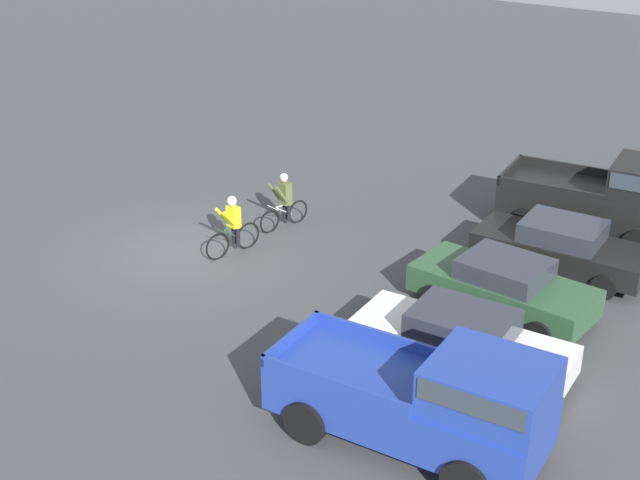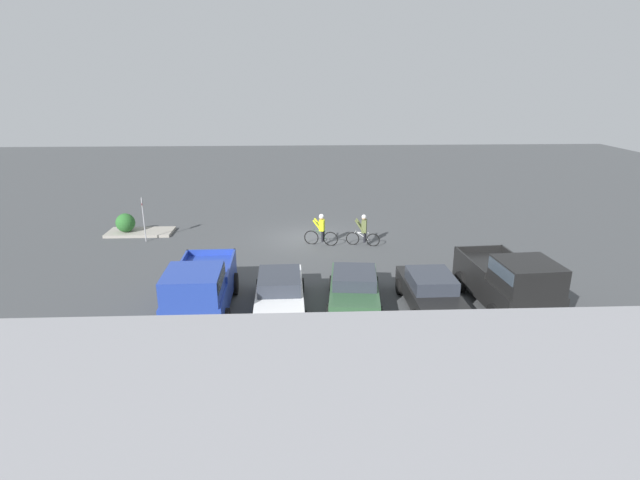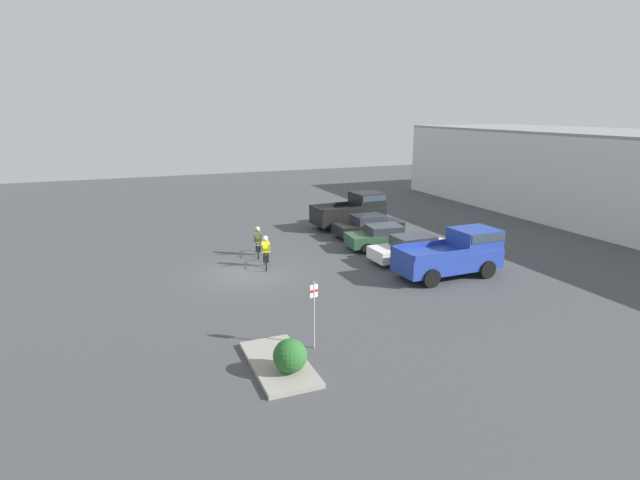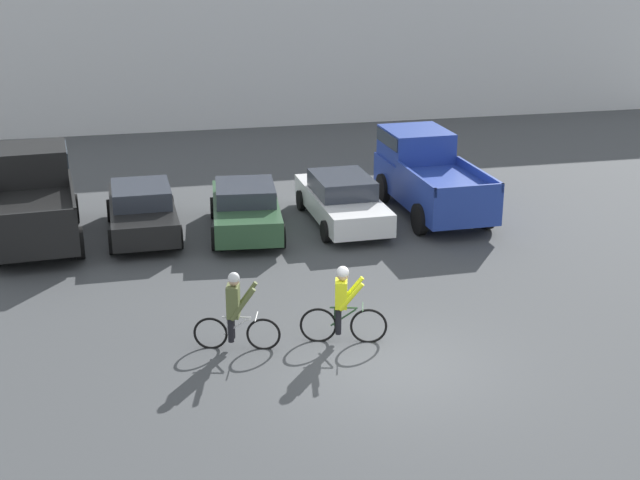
% 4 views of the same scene
% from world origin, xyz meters
% --- Properties ---
extents(ground_plane, '(80.00, 80.00, 0.00)m').
position_xyz_m(ground_plane, '(0.00, 0.00, 0.00)').
color(ground_plane, '#424447').
extents(pickup_truck_0, '(2.56, 5.05, 2.32)m').
position_xyz_m(pickup_truck_0, '(-7.20, 9.33, 1.19)').
color(pickup_truck_0, black).
rests_on(pickup_truck_0, ground_plane).
extents(sedan_0, '(1.94, 4.39, 1.40)m').
position_xyz_m(sedan_0, '(-4.36, 8.97, 0.71)').
color(sedan_0, black).
rests_on(sedan_0, ground_plane).
extents(sedan_1, '(2.28, 4.46, 1.38)m').
position_xyz_m(sedan_1, '(-1.56, 8.53, 0.70)').
color(sedan_1, '#2D5133').
rests_on(sedan_1, ground_plane).
extents(sedan_2, '(1.97, 4.71, 1.40)m').
position_xyz_m(sedan_2, '(1.24, 8.74, 0.70)').
color(sedan_2, white).
rests_on(sedan_2, ground_plane).
extents(pickup_truck_1, '(2.32, 5.24, 2.23)m').
position_xyz_m(pickup_truck_1, '(4.02, 9.37, 1.16)').
color(pickup_truck_1, '#233D9E').
rests_on(pickup_truck_1, ground_plane).
extents(cyclist_0, '(1.74, 0.59, 1.68)m').
position_xyz_m(cyclist_0, '(-0.66, 1.18, 0.84)').
color(cyclist_0, black).
rests_on(cyclist_0, ground_plane).
extents(cyclist_1, '(1.72, 0.59, 1.67)m').
position_xyz_m(cyclist_1, '(-2.83, 1.36, 0.83)').
color(cyclist_1, black).
rests_on(cyclist_1, ground_plane).
extents(fire_lane_sign, '(0.08, 0.30, 2.38)m').
position_xyz_m(fire_lane_sign, '(8.63, 0.21, 1.44)').
color(fire_lane_sign, '#9E9EA3').
rests_on(fire_lane_sign, ground_plane).
extents(curb_island, '(3.56, 1.72, 0.15)m').
position_xyz_m(curb_island, '(9.35, -1.27, 0.07)').
color(curb_island, gray).
rests_on(curb_island, ground_plane).
extents(shrub, '(1.04, 1.04, 1.04)m').
position_xyz_m(shrub, '(10.07, -1.13, 0.67)').
color(shrub, '#286028').
rests_on(shrub, curb_island).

